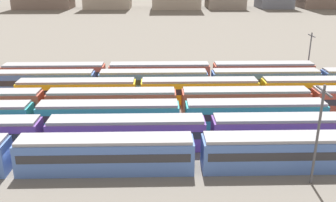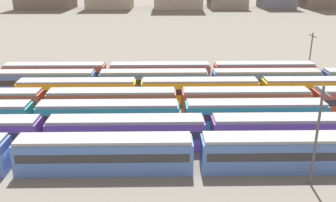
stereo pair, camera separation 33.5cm
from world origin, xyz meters
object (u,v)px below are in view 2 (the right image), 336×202
at_px(train_track_2, 109,116).
at_px(train_track_4, 320,90).
at_px(train_track_0, 105,154).
at_px(catenary_pole_1, 310,53).
at_px(train_track_5, 321,80).
at_px(catenary_pole_0, 317,131).
at_px(train_track_3, 245,101).
at_px(train_track_6, 160,73).

xyz_separation_m(train_track_2, train_track_4, (31.62, 10.40, 0.00)).
distance_m(train_track_0, catenary_pole_1, 48.04).
bearing_deg(train_track_5, catenary_pole_0, -113.62).
relative_size(train_track_4, catenary_pole_0, 9.32).
height_order(train_track_0, train_track_2, same).
bearing_deg(train_track_3, train_track_0, -138.72).
bearing_deg(train_track_4, train_track_2, -161.80).
height_order(train_track_4, catenary_pole_1, catenary_pole_1).
bearing_deg(train_track_3, catenary_pole_1, 48.94).
distance_m(train_track_2, train_track_4, 33.29).
xyz_separation_m(train_track_0, train_track_3, (17.77, 15.60, 0.00)).
relative_size(train_track_4, train_track_6, 1.68).
bearing_deg(train_track_6, catenary_pole_0, -66.79).
xyz_separation_m(train_track_0, train_track_2, (-0.96, 10.40, 0.00)).
height_order(train_track_0, catenary_pole_0, catenary_pole_0).
bearing_deg(train_track_3, catenary_pole_0, -82.34).
distance_m(train_track_3, catenary_pole_0, 19.09).
distance_m(train_track_0, train_track_6, 31.70).
xyz_separation_m(train_track_0, train_track_5, (32.94, 26.00, 0.00)).
height_order(train_track_0, train_track_4, same).
bearing_deg(catenary_pole_1, catenary_pole_0, -110.11).
xyz_separation_m(train_track_5, train_track_6, (-27.32, 5.20, -0.00)).
distance_m(train_track_2, catenary_pole_1, 42.12).
relative_size(train_track_5, catenary_pole_1, 12.99).
distance_m(train_track_5, train_track_6, 27.81).
xyz_separation_m(train_track_4, catenary_pole_0, (-10.40, -23.77, 3.66)).
bearing_deg(train_track_2, train_track_6, 72.46).
relative_size(train_track_2, train_track_4, 0.60).
distance_m(train_track_4, train_track_5, 5.68).
xyz_separation_m(train_track_3, train_track_6, (-12.16, 15.60, -0.00)).
relative_size(catenary_pole_0, catenary_pole_1, 1.16).
distance_m(train_track_5, catenary_pole_0, 31.83).
distance_m(train_track_5, catenary_pole_1, 8.57).
xyz_separation_m(train_track_3, train_track_5, (15.17, 10.40, 0.00)).
distance_m(train_track_2, catenary_pole_0, 25.35).
xyz_separation_m(train_track_0, catenary_pole_0, (20.27, -2.97, 3.66)).
height_order(train_track_2, catenary_pole_0, catenary_pole_0).
relative_size(train_track_5, train_track_6, 2.02).
relative_size(train_track_4, train_track_5, 0.83).
xyz_separation_m(train_track_5, catenary_pole_1, (0.86, 8.00, 2.95)).
bearing_deg(train_track_0, catenary_pole_0, -8.33).
bearing_deg(train_track_0, train_track_2, 95.27).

